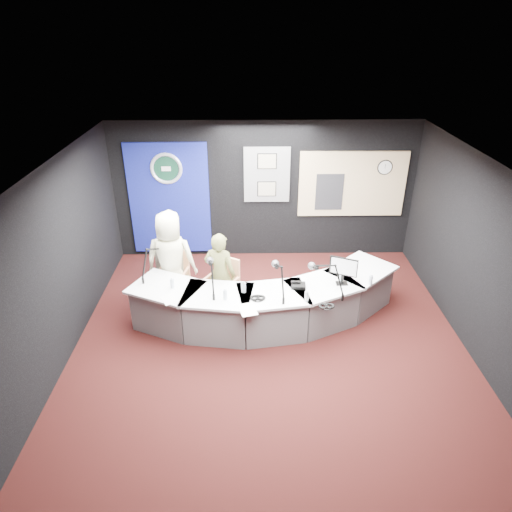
{
  "coord_description": "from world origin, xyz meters",
  "views": [
    {
      "loc": [
        -0.31,
        -5.66,
        4.52
      ],
      "look_at": [
        -0.2,
        0.8,
        1.1
      ],
      "focal_mm": 32.0,
      "sensor_mm": 36.0,
      "label": 1
    }
  ],
  "objects_px": {
    "broadcast_desk": "(265,302)",
    "armchair_left": "(173,279)",
    "person_woman": "(220,274)",
    "armchair_right": "(221,289)",
    "person_man": "(171,260)"
  },
  "relations": [
    {
      "from": "broadcast_desk",
      "to": "person_woman",
      "type": "height_order",
      "value": "person_woman"
    },
    {
      "from": "armchair_right",
      "to": "person_man",
      "type": "xyz_separation_m",
      "value": [
        -0.84,
        0.28,
        0.42
      ]
    },
    {
      "from": "armchair_left",
      "to": "person_man",
      "type": "height_order",
      "value": "person_man"
    },
    {
      "from": "broadcast_desk",
      "to": "person_man",
      "type": "height_order",
      "value": "person_man"
    },
    {
      "from": "armchair_left",
      "to": "armchair_right",
      "type": "distance_m",
      "value": 0.89
    },
    {
      "from": "person_man",
      "to": "broadcast_desk",
      "type": "bearing_deg",
      "value": 163.33
    },
    {
      "from": "broadcast_desk",
      "to": "armchair_left",
      "type": "bearing_deg",
      "value": 159.78
    },
    {
      "from": "armchair_left",
      "to": "broadcast_desk",
      "type": "bearing_deg",
      "value": -9.8
    },
    {
      "from": "person_woman",
      "to": "armchair_left",
      "type": "bearing_deg",
      "value": -0.88
    },
    {
      "from": "broadcast_desk",
      "to": "person_man",
      "type": "relative_size",
      "value": 2.6
    },
    {
      "from": "person_man",
      "to": "armchair_left",
      "type": "bearing_deg",
      "value": -0.0
    },
    {
      "from": "armchair_left",
      "to": "person_woman",
      "type": "relative_size",
      "value": 0.67
    },
    {
      "from": "broadcast_desk",
      "to": "person_woman",
      "type": "xyz_separation_m",
      "value": [
        -0.74,
        0.31,
        0.36
      ]
    },
    {
      "from": "broadcast_desk",
      "to": "armchair_right",
      "type": "bearing_deg",
      "value": 157.54
    },
    {
      "from": "person_woman",
      "to": "person_man",
      "type": "bearing_deg",
      "value": -0.88
    }
  ]
}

